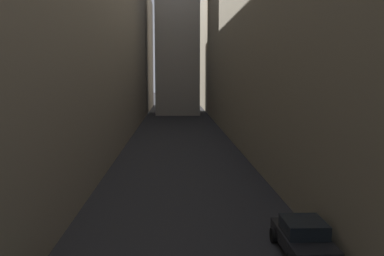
{
  "coord_description": "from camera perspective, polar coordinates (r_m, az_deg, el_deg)",
  "views": [
    {
      "loc": [
        -0.57,
        1.78,
        6.95
      ],
      "look_at": [
        0.0,
        15.61,
        5.26
      ],
      "focal_mm": 40.27,
      "sensor_mm": 36.0,
      "label": 1
    }
  ],
  "objects": [
    {
      "name": "building_block_left",
      "position": [
        49.99,
        -16.98,
        12.02
      ],
      "size": [
        14.77,
        108.0,
        23.25
      ],
      "primitive_type": "cube",
      "color": "#756B5B",
      "rests_on": "ground"
    },
    {
      "name": "ground_plane",
      "position": [
        46.74,
        -1.62,
        -1.6
      ],
      "size": [
        264.0,
        264.0,
        0.0
      ],
      "primitive_type": "plane",
      "color": "#232326"
    },
    {
      "name": "parked_car_right_third",
      "position": [
        17.71,
        14.54,
        -13.85
      ],
      "size": [
        1.9,
        3.94,
        1.42
      ],
      "rotation": [
        0.0,
        0.0,
        1.57
      ],
      "color": "black",
      "rests_on": "ground"
    },
    {
      "name": "building_block_right",
      "position": [
        50.37,
        13.78,
        12.38
      ],
      "size": [
        15.27,
        108.0,
        23.77
      ],
      "primitive_type": "cube",
      "color": "gray",
      "rests_on": "ground"
    }
  ]
}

